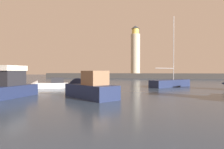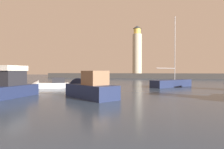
% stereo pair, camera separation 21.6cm
% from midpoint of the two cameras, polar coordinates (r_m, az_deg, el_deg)
% --- Properties ---
extents(ground_plane, '(220.00, 220.00, 0.00)m').
position_cam_midpoint_polar(ground_plane, '(38.00, 9.62, -3.12)').
color(ground_plane, '#2D3D51').
extents(breakwater, '(82.82, 4.13, 1.93)m').
position_cam_midpoint_polar(breakwater, '(73.80, 11.36, -0.41)').
color(breakwater, '#423F3D').
rests_on(breakwater, ground_plane).
extents(lighthouse, '(3.46, 3.46, 18.04)m').
position_cam_midpoint_polar(lighthouse, '(74.53, 7.46, 6.94)').
color(lighthouse, beige).
rests_on(lighthouse, breakwater).
extents(motorboat_1, '(7.80, 6.75, 3.16)m').
position_cam_midpoint_polar(motorboat_1, '(20.57, -7.58, -4.04)').
color(motorboat_1, '#1E284C').
rests_on(motorboat_1, ground_plane).
extents(motorboat_4, '(6.23, 4.55, 2.09)m').
position_cam_midpoint_polar(motorboat_4, '(32.58, -18.19, -2.84)').
color(motorboat_4, white).
rests_on(motorboat_4, ground_plane).
extents(sailboat_moored, '(7.32, 8.11, 12.30)m').
position_cam_midpoint_polar(sailboat_moored, '(35.18, 17.25, -2.41)').
color(sailboat_moored, '#1E284C').
rests_on(sailboat_moored, ground_plane).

